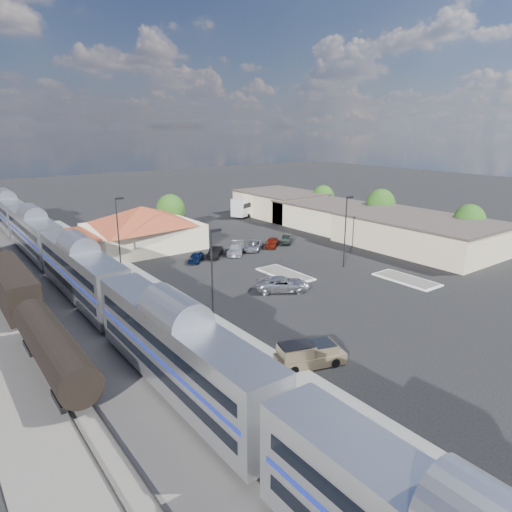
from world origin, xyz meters
TOP-DOWN VIEW (x-y plane):
  - ground at (0.00, 0.00)m, footprint 280.00×280.00m
  - railbed at (-21.00, 8.00)m, footprint 16.00×100.00m
  - platform at (-12.00, 6.00)m, footprint 5.50×92.00m
  - passenger_train at (-18.00, 8.02)m, footprint 3.00×104.00m
  - freight_cars at (-24.00, 10.63)m, footprint 2.80×46.00m
  - station_depot at (-4.56, 24.00)m, footprint 18.35×12.24m
  - buildings_east at (28.00, 14.28)m, footprint 14.40×51.40m
  - traffic_island_south at (4.00, 2.00)m, footprint 3.30×7.50m
  - traffic_island_north at (14.00, -8.00)m, footprint 3.30×7.50m
  - lamp_plat_s at (-10.90, -6.00)m, footprint 1.08×0.25m
  - lamp_plat_n at (-10.90, 16.00)m, footprint 1.08×0.25m
  - lamp_lot at (12.10, 0.00)m, footprint 1.08×0.25m
  - tree_east_a at (34.00, -4.00)m, footprint 4.56×4.56m
  - tree_east_b at (34.00, 12.00)m, footprint 4.94×4.94m
  - tree_east_c at (34.00, 26.00)m, footprint 4.41×4.41m
  - tree_depot at (3.00, 30.00)m, footprint 4.71×4.71m
  - pickup_truck at (-8.50, -15.66)m, footprint 5.53×3.39m
  - suv at (0.16, -2.20)m, footprint 6.30×5.32m
  - coach_bus at (24.00, 36.00)m, footprint 12.00×7.14m
  - person_a at (-12.18, -9.21)m, footprint 0.61×0.71m
  - person_b at (-12.25, 2.37)m, footprint 0.65×0.83m
  - parked_car_a at (-1.83, 13.30)m, footprint 3.68×3.76m
  - parked_car_b at (1.37, 13.60)m, footprint 3.99×4.12m
  - parked_car_c at (4.57, 13.30)m, footprint 4.90×5.13m
  - parked_car_d at (7.77, 13.60)m, footprint 4.86×4.87m
  - parked_car_e at (10.97, 13.30)m, footprint 4.08×3.94m
  - parked_car_f at (14.17, 13.60)m, footprint 3.79×3.76m

SIDE VIEW (x-z plane):
  - ground at x=0.00m, z-range 0.00..0.00m
  - railbed at x=-21.00m, z-range 0.00..0.12m
  - platform at x=-12.00m, z-range 0.00..0.18m
  - traffic_island_south at x=4.00m, z-range 0.00..0.21m
  - traffic_island_north at x=14.00m, z-range 0.00..0.21m
  - parked_car_a at x=-1.83m, z-range 0.00..1.28m
  - parked_car_f at x=14.17m, z-range 0.00..1.30m
  - parked_car_d at x=7.77m, z-range 0.00..1.31m
  - parked_car_e at x=10.97m, z-range 0.00..1.38m
  - parked_car_b at x=1.37m, z-range 0.00..1.40m
  - parked_car_c at x=4.57m, z-range 0.00..1.47m
  - suv at x=0.16m, z-range 0.00..1.60m
  - pickup_truck at x=-8.50m, z-range -0.05..1.75m
  - person_a at x=-12.18m, z-range 0.18..1.83m
  - person_b at x=-12.25m, z-range 0.18..1.88m
  - freight_cars at x=-24.00m, z-range -0.07..3.93m
  - coach_bus at x=24.00m, z-range 0.29..4.13m
  - buildings_east at x=28.00m, z-range -0.13..4.67m
  - passenger_train at x=-18.00m, z-range 0.09..5.64m
  - station_depot at x=-4.56m, z-range 0.03..6.23m
  - tree_east_c at x=34.00m, z-range 0.66..6.87m
  - tree_east_a at x=34.00m, z-range 0.68..7.10m
  - tree_depot at x=3.00m, z-range 0.71..7.34m
  - tree_east_b at x=34.00m, z-range 0.74..7.70m
  - lamp_plat_s at x=-10.90m, z-range 0.84..9.84m
  - lamp_plat_n at x=-10.90m, z-range 0.84..9.84m
  - lamp_lot at x=12.10m, z-range 0.84..9.84m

